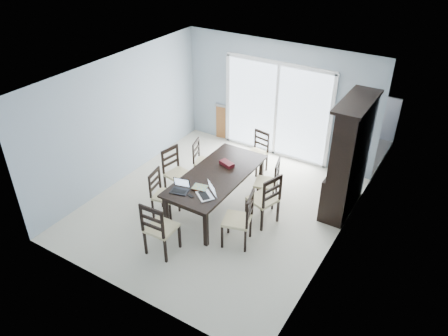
# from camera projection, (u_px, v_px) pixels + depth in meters

# --- Properties ---
(floor) EXTENTS (5.00, 5.00, 0.00)m
(floor) POSITION_uv_depth(u_px,v_px,m) (217.00, 207.00, 8.37)
(floor) COLOR beige
(floor) RESTS_ON ground
(ceiling) EXTENTS (5.00, 5.00, 0.00)m
(ceiling) POSITION_uv_depth(u_px,v_px,m) (215.00, 77.00, 7.01)
(ceiling) COLOR white
(ceiling) RESTS_ON back_wall
(back_wall) EXTENTS (4.50, 0.02, 2.60)m
(back_wall) POSITION_uv_depth(u_px,v_px,m) (278.00, 100.00, 9.50)
(back_wall) COLOR #8E9EAA
(back_wall) RESTS_ON floor
(wall_left) EXTENTS (0.02, 5.00, 2.60)m
(wall_left) POSITION_uv_depth(u_px,v_px,m) (121.00, 119.00, 8.69)
(wall_left) COLOR #8E9EAA
(wall_left) RESTS_ON floor
(wall_right) EXTENTS (0.02, 5.00, 2.60)m
(wall_right) POSITION_uv_depth(u_px,v_px,m) (340.00, 185.00, 6.69)
(wall_right) COLOR #8E9EAA
(wall_right) RESTS_ON floor
(balcony) EXTENTS (4.50, 2.00, 0.10)m
(balcony) POSITION_uv_depth(u_px,v_px,m) (291.00, 137.00, 10.94)
(balcony) COLOR gray
(balcony) RESTS_ON ground
(railing) EXTENTS (4.50, 0.06, 1.10)m
(railing) POSITION_uv_depth(u_px,v_px,m) (309.00, 102.00, 11.35)
(railing) COLOR #99999E
(railing) RESTS_ON balcony
(dining_table) EXTENTS (1.00, 2.20, 0.75)m
(dining_table) POSITION_uv_depth(u_px,v_px,m) (217.00, 178.00, 8.02)
(dining_table) COLOR black
(dining_table) RESTS_ON floor
(china_hutch) EXTENTS (0.50, 1.38, 2.20)m
(china_hutch) POSITION_uv_depth(u_px,v_px,m) (349.00, 159.00, 7.82)
(china_hutch) COLOR black
(china_hutch) RESTS_ON floor
(sliding_door) EXTENTS (2.52, 0.05, 2.18)m
(sliding_door) POSITION_uv_depth(u_px,v_px,m) (277.00, 110.00, 9.60)
(sliding_door) COLOR silver
(sliding_door) RESTS_ON floor
(chair_left_near) EXTENTS (0.47, 0.46, 1.05)m
(chair_left_near) POSITION_uv_depth(u_px,v_px,m) (160.00, 189.00, 7.92)
(chair_left_near) COLOR black
(chair_left_near) RESTS_ON floor
(chair_left_mid) EXTENTS (0.51, 0.49, 1.13)m
(chair_left_mid) POSITION_uv_depth(u_px,v_px,m) (175.00, 167.00, 8.49)
(chair_left_mid) COLOR black
(chair_left_mid) RESTS_ON floor
(chair_left_far) EXTENTS (0.48, 0.47, 1.01)m
(chair_left_far) POSITION_uv_depth(u_px,v_px,m) (201.00, 156.00, 8.96)
(chair_left_far) COLOR black
(chair_left_far) RESTS_ON floor
(chair_right_near) EXTENTS (0.55, 0.55, 1.17)m
(chair_right_near) POSITION_uv_depth(u_px,v_px,m) (243.00, 214.00, 7.18)
(chair_right_near) COLOR black
(chair_right_near) RESTS_ON floor
(chair_right_mid) EXTENTS (0.58, 0.57, 1.19)m
(chair_right_mid) POSITION_uv_depth(u_px,v_px,m) (267.00, 195.00, 7.63)
(chair_right_mid) COLOR black
(chair_right_mid) RESTS_ON floor
(chair_right_far) EXTENTS (0.51, 0.50, 1.09)m
(chair_right_far) POSITION_uv_depth(u_px,v_px,m) (271.00, 178.00, 8.19)
(chair_right_far) COLOR black
(chair_right_far) RESTS_ON floor
(chair_end_near) EXTENTS (0.47, 0.48, 1.19)m
(chair_end_near) POSITION_uv_depth(u_px,v_px,m) (157.00, 224.00, 6.94)
(chair_end_near) COLOR black
(chair_end_near) RESTS_ON floor
(chair_end_far) EXTENTS (0.46, 0.47, 1.03)m
(chair_end_far) POSITION_uv_depth(u_px,v_px,m) (259.00, 147.00, 9.28)
(chair_end_far) COLOR black
(chair_end_far) RESTS_ON floor
(laptop_dark) EXTENTS (0.34, 0.27, 0.21)m
(laptop_dark) POSITION_uv_depth(u_px,v_px,m) (179.00, 189.00, 7.48)
(laptop_dark) COLOR black
(laptop_dark) RESTS_ON dining_table
(laptop_silver) EXTENTS (0.40, 0.38, 0.23)m
(laptop_silver) POSITION_uv_depth(u_px,v_px,m) (205.00, 193.00, 7.36)
(laptop_silver) COLOR silver
(laptop_silver) RESTS_ON dining_table
(book_stack) EXTENTS (0.28, 0.23, 0.04)m
(book_stack) POSITION_uv_depth(u_px,v_px,m) (200.00, 188.00, 7.57)
(book_stack) COLOR maroon
(book_stack) RESTS_ON dining_table
(cell_phone) EXTENTS (0.13, 0.09, 0.01)m
(cell_phone) POSITION_uv_depth(u_px,v_px,m) (191.00, 196.00, 7.38)
(cell_phone) COLOR black
(cell_phone) RESTS_ON dining_table
(game_box) EXTENTS (0.32, 0.23, 0.07)m
(game_box) POSITION_uv_depth(u_px,v_px,m) (227.00, 164.00, 8.23)
(game_box) COLOR #480E10
(game_box) RESTS_ON dining_table
(hot_tub) EXTENTS (1.91, 1.75, 0.88)m
(hot_tub) POSITION_uv_depth(u_px,v_px,m) (258.00, 114.00, 10.93)
(hot_tub) COLOR brown
(hot_tub) RESTS_ON balcony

